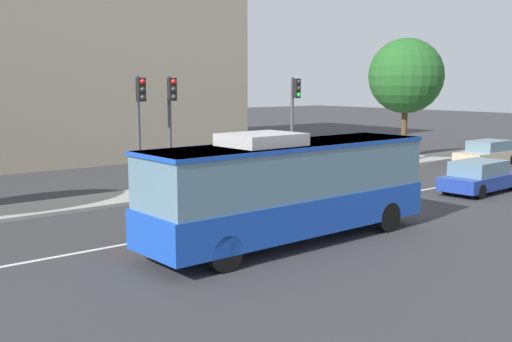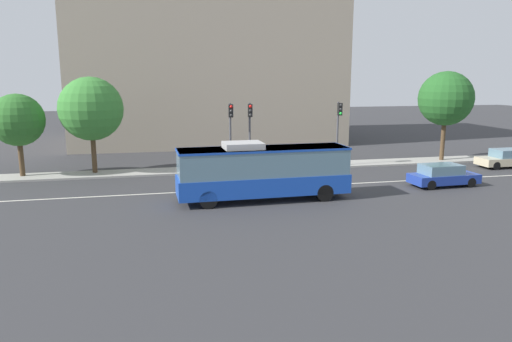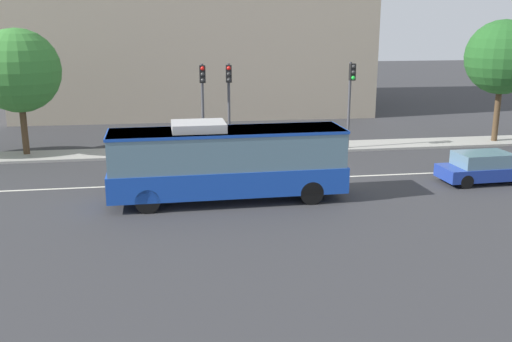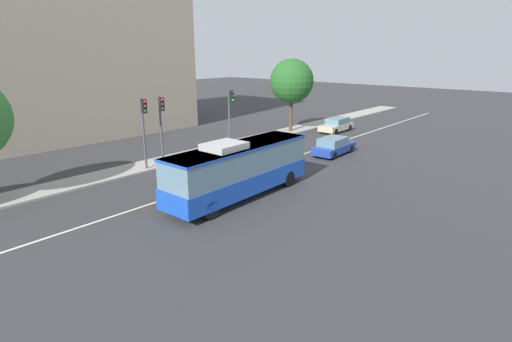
% 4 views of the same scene
% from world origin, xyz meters
% --- Properties ---
extents(ground_plane, '(160.00, 160.00, 0.00)m').
position_xyz_m(ground_plane, '(0.00, 0.00, 0.00)').
color(ground_plane, '#333335').
extents(sidewalk_kerb, '(80.00, 2.58, 0.14)m').
position_xyz_m(sidewalk_kerb, '(0.00, 6.70, 0.07)').
color(sidewalk_kerb, '#9E9B93').
rests_on(sidewalk_kerb, ground_plane).
extents(lane_centre_line, '(76.00, 0.16, 0.01)m').
position_xyz_m(lane_centre_line, '(0.00, 0.00, 0.01)').
color(lane_centre_line, silver).
rests_on(lane_centre_line, ground_plane).
extents(transit_bus, '(10.04, 2.67, 3.46)m').
position_xyz_m(transit_bus, '(-3.81, -2.96, 1.81)').
color(transit_bus, '#1947B7').
rests_on(transit_bus, ground_plane).
extents(sedan_beige, '(4.50, 1.83, 1.46)m').
position_xyz_m(sedan_beige, '(17.67, 2.93, 0.72)').
color(sedan_beige, '#C6B793').
rests_on(sedan_beige, ground_plane).
extents(sedan_blue, '(4.57, 1.98, 1.46)m').
position_xyz_m(sedan_blue, '(8.66, -1.97, 0.72)').
color(sedan_blue, '#1E3899').
rests_on(sedan_blue, ground_plane).
extents(traffic_light_near_corner, '(0.33, 0.62, 5.20)m').
position_xyz_m(traffic_light_near_corner, '(-4.22, 5.77, 3.56)').
color(traffic_light_near_corner, '#47474C').
rests_on(traffic_light_near_corner, ground_plane).
extents(traffic_light_mid_block, '(0.34, 0.62, 5.20)m').
position_xyz_m(traffic_light_mid_block, '(-2.74, 5.76, 3.56)').
color(traffic_light_mid_block, '#47474C').
rests_on(traffic_light_mid_block, ground_plane).
extents(traffic_light_far_corner, '(0.34, 0.62, 5.20)m').
position_xyz_m(traffic_light_far_corner, '(4.39, 5.78, 3.56)').
color(traffic_light_far_corner, '#47474C').
rests_on(traffic_light_far_corner, ground_plane).
extents(street_tree_kerbside_centre, '(4.53, 4.53, 7.61)m').
position_xyz_m(street_tree_kerbside_centre, '(14.22, 6.52, 5.33)').
color(street_tree_kerbside_centre, '#4C3823').
rests_on(street_tree_kerbside_centre, ground_plane).
extents(office_block_background, '(28.30, 16.57, 20.40)m').
position_xyz_m(office_block_background, '(-3.66, 25.10, 10.20)').
color(office_block_background, tan).
rests_on(office_block_background, ground_plane).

